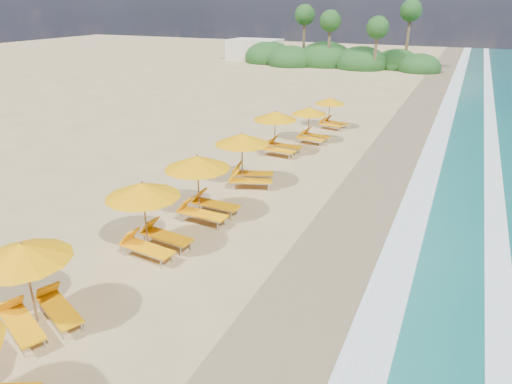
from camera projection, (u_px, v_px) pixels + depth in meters
ground at (256, 220)px, 18.01m from camera, size 160.00×160.00×0.00m
wet_sand at (358, 241)px, 16.48m from camera, size 4.00×160.00×0.01m
surf_foam at (439, 256)px, 15.44m from camera, size 4.00×160.00×0.01m
station_2 at (31, 281)px, 11.70m from camera, size 3.16×3.13×2.42m
station_3 at (149, 213)px, 15.29m from camera, size 2.90×2.73×2.53m
station_4 at (203, 183)px, 17.72m from camera, size 2.82×2.61×2.59m
station_5 at (246, 156)px, 20.96m from camera, size 3.24×3.18×2.52m
station_6 at (278, 130)px, 25.29m from camera, size 2.74×2.55×2.45m
station_7 at (311, 122)px, 27.50m from camera, size 2.51×2.37×2.16m
station_8 at (331, 111)px, 30.60m from camera, size 2.53×2.43×2.07m
treeline at (332, 58)px, 59.69m from camera, size 25.80×8.80×9.74m
beach_building at (255, 50)px, 66.24m from camera, size 7.00×5.00×2.80m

